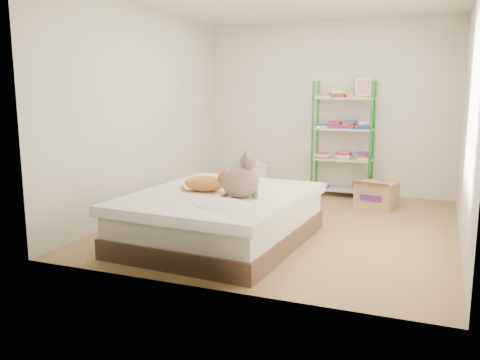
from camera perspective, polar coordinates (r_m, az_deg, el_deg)
The scene contains 7 objects.
room at distance 5.86m, azimuth 5.38°, elevation 7.33°, with size 3.81×4.21×2.61m.
bed at distance 5.32m, azimuth -2.20°, elevation -4.25°, with size 1.78×2.17×0.53m.
orange_cat at distance 5.34m, azimuth -3.96°, elevation -0.16°, with size 0.53×0.28×0.21m, color orange, non-canonical shape.
grey_cat at distance 4.99m, azimuth 0.03°, elevation 0.55°, with size 0.33×0.40×0.46m, color gray, non-canonical shape.
shelf_unit at distance 7.65m, azimuth 11.52°, elevation 4.76°, with size 0.88×0.36×1.74m.
cardboard_box at distance 7.09m, azimuth 15.07°, elevation -1.63°, with size 0.58×0.58×0.40m.
white_bin at distance 8.06m, azimuth 1.83°, elevation 0.38°, with size 0.42×0.39×0.41m.
Camera 1 is at (1.64, -5.62, 1.61)m, focal length 38.00 mm.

